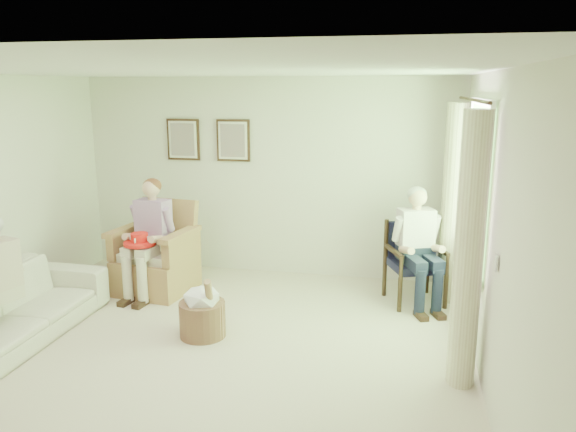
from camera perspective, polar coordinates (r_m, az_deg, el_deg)
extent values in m
plane|color=beige|center=(5.34, -9.46, -14.70)|extent=(5.50, 5.50, 0.00)
cube|color=silver|center=(7.45, -2.12, 3.95)|extent=(5.00, 0.04, 2.60)
cube|color=silver|center=(4.59, 20.39, -2.56)|extent=(0.04, 5.50, 2.60)
cube|color=white|center=(4.74, -10.65, 14.40)|extent=(5.00, 5.50, 0.02)
cube|color=#2D6B23|center=(5.70, 18.64, 3.05)|extent=(0.02, 1.40, 1.50)
cube|color=white|center=(5.62, 19.12, 10.91)|extent=(0.04, 1.52, 0.06)
cube|color=white|center=(5.87, 18.00, -4.46)|extent=(0.04, 1.52, 0.06)
cylinder|color=#382114|center=(5.61, 18.20, 11.17)|extent=(0.03, 2.50, 0.03)
cylinder|color=beige|center=(4.81, 17.89, -3.51)|extent=(0.34, 0.34, 2.30)
cylinder|color=beige|center=(6.71, 16.32, 1.14)|extent=(0.34, 0.34, 2.30)
cube|color=#382114|center=(7.72, -10.58, 7.66)|extent=(0.45, 0.03, 0.55)
cube|color=silver|center=(7.70, -10.64, 7.64)|extent=(0.39, 0.01, 0.49)
cube|color=tan|center=(7.69, -10.67, 7.63)|extent=(0.33, 0.01, 0.43)
cube|color=#382114|center=(7.48, -5.58, 7.65)|extent=(0.45, 0.03, 0.55)
cube|color=silver|center=(7.46, -5.63, 7.63)|extent=(0.39, 0.01, 0.49)
cube|color=tan|center=(7.45, -5.65, 7.63)|extent=(0.33, 0.01, 0.43)
cube|color=tan|center=(7.14, -13.23, -5.76)|extent=(0.82, 0.80, 0.43)
cube|color=beige|center=(7.03, -13.45, -3.78)|extent=(0.64, 0.62, 0.10)
cube|color=tan|center=(7.28, -12.34, -0.73)|extent=(0.76, 0.23, 0.64)
cube|color=tan|center=(7.19, -16.13, -2.62)|extent=(0.10, 0.74, 0.31)
cube|color=tan|center=(6.87, -10.52, -3.04)|extent=(0.10, 0.74, 0.31)
cylinder|color=black|center=(6.53, 10.28, -7.54)|extent=(0.05, 0.05, 0.40)
cylinder|color=black|center=(6.54, 15.11, -7.75)|extent=(0.05, 0.05, 0.40)
cylinder|color=black|center=(7.01, 10.43, -6.10)|extent=(0.05, 0.05, 0.40)
cylinder|color=black|center=(7.02, 14.91, -6.30)|extent=(0.05, 0.05, 0.40)
cube|color=#171834|center=(6.69, 12.79, -4.92)|extent=(0.53, 0.51, 0.09)
cube|color=#171834|center=(6.86, 12.87, -2.34)|extent=(0.49, 0.06, 0.46)
imported|color=#ECE5CC|center=(6.22, -26.44, -8.57)|extent=(2.24, 0.87, 0.65)
cube|color=beige|center=(6.99, -13.52, -2.51)|extent=(0.40, 0.26, 0.16)
cube|color=#BB8CC7|center=(6.94, -13.57, -0.24)|extent=(0.39, 0.24, 0.46)
sphere|color=#DDAD8E|center=(6.86, -13.77, 2.75)|extent=(0.21, 0.21, 0.21)
ellipsoid|color=brown|center=(6.87, -13.69, 3.00)|extent=(0.22, 0.22, 0.18)
cube|color=beige|center=(6.85, -15.04, -3.33)|extent=(0.14, 0.44, 0.13)
cube|color=beige|center=(6.77, -13.53, -3.45)|extent=(0.14, 0.44, 0.13)
cylinder|color=beige|center=(6.77, -15.66, -6.16)|extent=(0.12, 0.12, 0.54)
cylinder|color=beige|center=(6.68, -14.13, -6.32)|extent=(0.12, 0.12, 0.54)
cube|color=#171D33|center=(6.65, 12.85, -3.64)|extent=(0.40, 0.26, 0.16)
cube|color=white|center=(6.60, 12.97, -1.26)|extent=(0.39, 0.24, 0.46)
sphere|color=#DDAD8E|center=(6.51, 13.14, 1.88)|extent=(0.21, 0.21, 0.21)
ellipsoid|color=#B7B2AD|center=(6.53, 13.15, 2.14)|extent=(0.22, 0.22, 0.18)
cube|color=#171D33|center=(6.45, 11.96, -4.57)|extent=(0.14, 0.44, 0.13)
cube|color=#171D33|center=(6.46, 13.74, -4.65)|extent=(0.14, 0.44, 0.13)
cylinder|color=#171D33|center=(6.35, 11.83, -7.44)|extent=(0.12, 0.12, 0.50)
cylinder|color=#171D33|center=(6.35, 13.65, -7.52)|extent=(0.12, 0.12, 0.50)
cylinder|color=red|center=(6.75, -14.82, -2.69)|extent=(0.37, 0.37, 0.04)
cylinder|color=red|center=(6.73, -14.85, -2.20)|extent=(0.20, 0.20, 0.12)
cube|color=white|center=(6.69, -14.06, -2.25)|extent=(0.04, 0.01, 0.05)
cube|color=white|center=(6.82, -14.46, -1.98)|extent=(0.01, 0.04, 0.05)
cube|color=white|center=(6.78, -15.63, -2.14)|extent=(0.04, 0.01, 0.05)
cube|color=white|center=(6.65, -15.25, -2.42)|extent=(0.01, 0.04, 0.05)
cylinder|color=#9F6F56|center=(5.81, -8.69, -10.32)|extent=(0.52, 0.52, 0.36)
ellipsoid|color=white|center=(5.73, -8.77, -8.18)|extent=(0.41, 0.41, 0.25)
cylinder|color=#A57F56|center=(5.65, -7.96, -8.46)|extent=(0.18, 0.33, 0.54)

